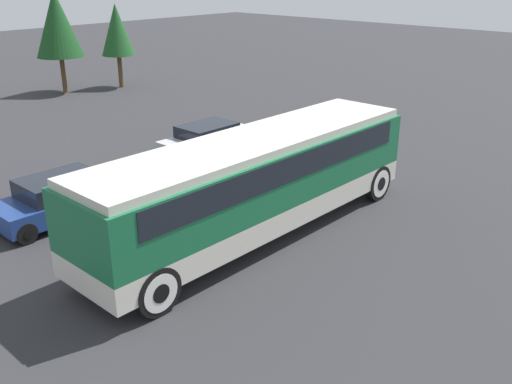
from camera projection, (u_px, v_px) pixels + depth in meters
ground_plane at (256, 234)px, 16.87m from camera, size 120.00×120.00×0.00m
tour_bus at (258, 175)px, 16.26m from camera, size 11.44×2.70×2.98m
parked_car_near at (210, 139)px, 23.66m from camera, size 4.38×1.86×1.33m
parked_car_mid at (65, 197)px, 17.75m from camera, size 4.50×1.91×1.39m
tree_center at (57, 24)px, 34.06m from camera, size 2.81×2.81×6.09m
tree_right at (117, 30)px, 35.78m from camera, size 2.08×2.08×5.20m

